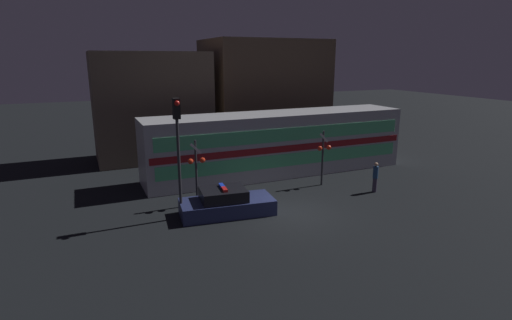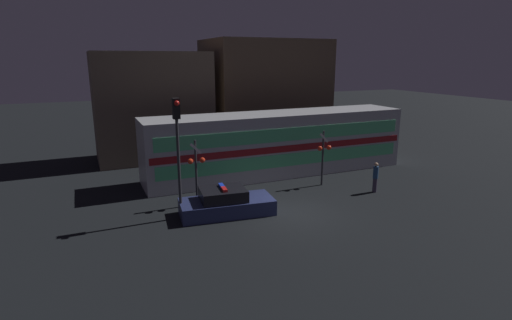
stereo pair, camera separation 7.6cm
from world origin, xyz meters
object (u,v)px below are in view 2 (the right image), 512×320
object	(u,v)px
police_car	(226,204)
pedestrian	(375,177)
crossing_signal_near	(324,153)
train	(278,143)
traffic_light_corner	(178,138)

from	to	relation	value
police_car	pedestrian	bearing A→B (deg)	4.72
crossing_signal_near	train	bearing A→B (deg)	109.96
crossing_signal_near	traffic_light_corner	bearing A→B (deg)	-169.75
train	pedestrian	distance (m)	6.50
crossing_signal_near	pedestrian	bearing A→B (deg)	-48.08
police_car	train	bearing A→B (deg)	51.01
train	police_car	distance (m)	7.69
pedestrian	traffic_light_corner	xyz separation A→B (m)	(-10.64, 0.63, 2.91)
train	traffic_light_corner	bearing A→B (deg)	-146.48
police_car	crossing_signal_near	distance (m)	7.03
train	crossing_signal_near	size ratio (longest dim) A/B	5.28
police_car	crossing_signal_near	size ratio (longest dim) A/B	1.43
traffic_light_corner	crossing_signal_near	bearing A→B (deg)	10.25
train	police_car	world-z (taller)	train
train	police_car	bearing A→B (deg)	-135.50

